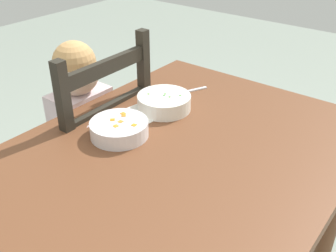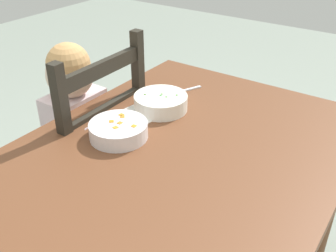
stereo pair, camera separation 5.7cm
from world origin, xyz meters
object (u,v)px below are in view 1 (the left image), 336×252
(dining_table, at_px, (175,183))
(bowl_of_peas, at_px, (164,102))
(dining_chair, at_px, (91,160))
(spoon, at_px, (185,92))
(bowl_of_carrots, at_px, (119,128))
(child_figure, at_px, (87,124))

(dining_table, xyz_separation_m, bowl_of_peas, (0.19, 0.19, 0.14))
(dining_chair, bearing_deg, dining_table, -99.32)
(dining_chair, relative_size, spoon, 7.34)
(bowl_of_carrots, bearing_deg, dining_table, -80.68)
(dining_chair, xyz_separation_m, child_figure, (-0.00, -0.00, 0.17))
(child_figure, bearing_deg, spoon, -45.85)
(bowl_of_peas, distance_m, spoon, 0.16)
(dining_chair, distance_m, bowl_of_carrots, 0.44)
(bowl_of_peas, bearing_deg, child_figure, 110.78)
(bowl_of_peas, distance_m, bowl_of_carrots, 0.22)
(dining_table, height_order, bowl_of_peas, bowl_of_peas)
(dining_table, bearing_deg, bowl_of_peas, 45.31)
(bowl_of_carrots, relative_size, spoon, 1.36)
(bowl_of_carrots, bearing_deg, spoon, 3.13)
(dining_chair, height_order, child_figure, dining_chair)
(dining_chair, bearing_deg, child_figure, -103.38)
(bowl_of_peas, xyz_separation_m, bowl_of_carrots, (-0.22, 0.00, -0.00))
(spoon, bearing_deg, bowl_of_peas, -172.36)
(dining_chair, relative_size, bowl_of_peas, 5.26)
(spoon, bearing_deg, child_figure, 134.15)
(child_figure, height_order, bowl_of_peas, child_figure)
(dining_table, bearing_deg, bowl_of_carrots, 99.32)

